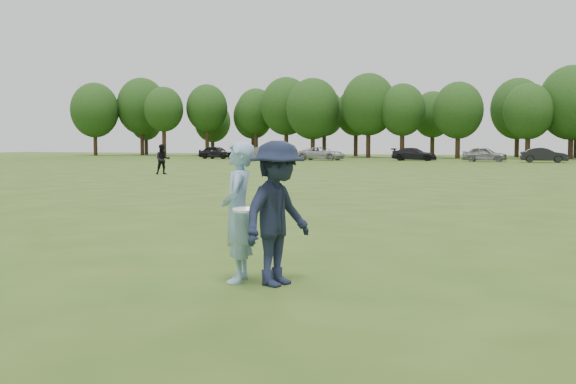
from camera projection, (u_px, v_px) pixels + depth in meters
The scene contains 12 objects.
ground at pixel (308, 299), 7.72m from camera, with size 200.00×200.00×0.00m, color #304914.
thrower at pixel (238, 212), 8.61m from camera, with size 0.66×0.43×1.80m, color #8AB4D5.
defender at pixel (278, 213), 8.39m from camera, with size 1.17×0.67×1.81m, color #171D32.
player_far_a at pixel (163, 159), 38.45m from camera, with size 0.84×0.65×1.73m, color black.
car_a at pixel (217, 152), 76.68m from camera, with size 1.75×4.35×1.48m, color black.
car_b at pixel (267, 153), 74.64m from camera, with size 1.47×4.22×1.39m, color slate.
car_c at pixel (322, 154), 70.83m from camera, with size 2.27×4.93×1.37m, color #A4A3A8.
car_d at pixel (414, 154), 68.71m from camera, with size 1.85×4.56×1.32m, color black.
car_e at pixel (485, 154), 64.79m from camera, with size 1.68×4.19×1.43m, color gray.
car_f at pixel (544, 155), 61.96m from camera, with size 1.45×4.15×1.37m, color black.
disc_in_play at pixel (243, 210), 8.27m from camera, with size 0.32×0.32×0.07m.
treeline at pixel (572, 104), 76.95m from camera, with size 130.35×18.39×11.74m.
Camera 1 is at (2.72, -7.11, 1.78)m, focal length 42.00 mm.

